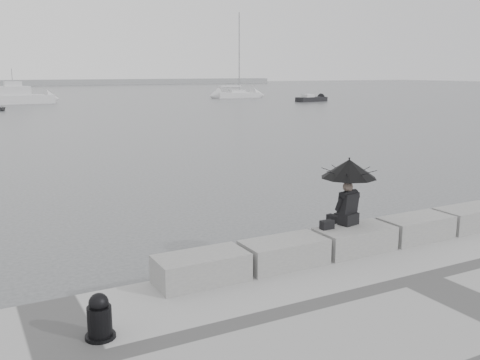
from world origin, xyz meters
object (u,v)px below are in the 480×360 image
seated_person (349,177)px  mooring_bollard (100,320)px  sailboat_right (237,94)px  small_motorboat (311,99)px  motor_cruiser (20,97)px

seated_person → mooring_bollard: (-5.46, -1.46, -1.22)m
sailboat_right → seated_person: bearing=-114.1°
mooring_bollard → small_motorboat: mooring_bollard is taller
sailboat_right → motor_cruiser: (-31.47, -0.76, 0.36)m
seated_person → motor_cruiser: (0.87, 65.16, -1.10)m
motor_cruiser → small_motorboat: bearing=-23.0°
small_motorboat → sailboat_right: bearing=97.4°
motor_cruiser → small_motorboat: (35.53, -13.33, -0.57)m
sailboat_right → motor_cruiser: sailboat_right is taller
mooring_bollard → motor_cruiser: size_ratio=0.08×
mooring_bollard → small_motorboat: bearing=51.8°
seated_person → mooring_bollard: size_ratio=2.11×
mooring_bollard → sailboat_right: size_ratio=0.05×
seated_person → sailboat_right: 73.44m
motor_cruiser → small_motorboat: size_ratio=1.68×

